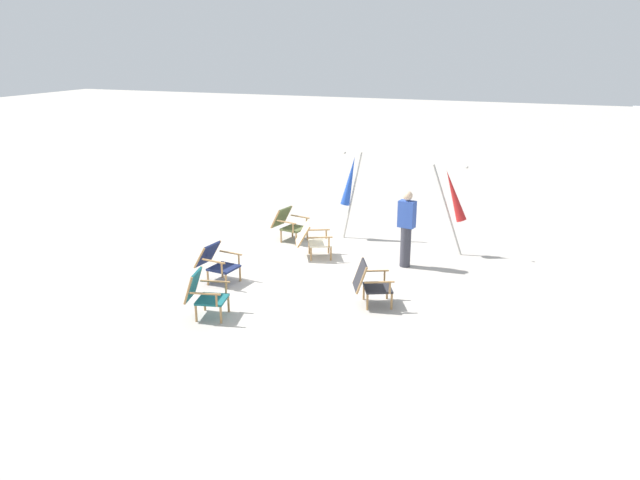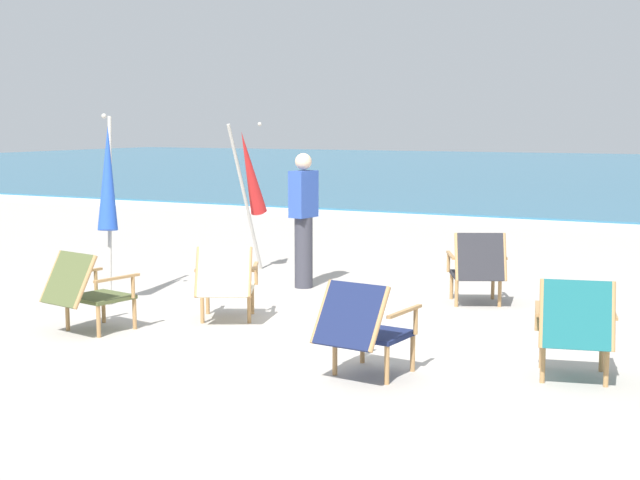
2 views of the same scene
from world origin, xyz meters
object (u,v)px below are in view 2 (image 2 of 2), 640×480
(beach_chair_front_right, at_px, (86,289))
(person_near_chairs, at_px, (304,219))
(umbrella_furled_blue, at_px, (108,180))
(beach_chair_mid_center, at_px, (363,326))
(beach_chair_back_right, at_px, (478,267))
(beach_chair_front_left, at_px, (575,327))
(umbrella_furled_red, at_px, (250,174))
(beach_chair_far_center, at_px, (226,281))

(beach_chair_front_right, height_order, person_near_chairs, person_near_chairs)
(umbrella_furled_blue, bearing_deg, beach_chair_mid_center, -22.12)
(beach_chair_front_right, relative_size, beach_chair_back_right, 1.00)
(beach_chair_front_left, bearing_deg, umbrella_furled_blue, 170.27)
(beach_chair_front_right, height_order, umbrella_furled_red, umbrella_furled_red)
(beach_chair_back_right, distance_m, umbrella_furled_red, 3.61)
(beach_chair_mid_center, xyz_separation_m, umbrella_furled_red, (-3.38, 4.00, 0.89))
(beach_chair_far_center, distance_m, person_near_chairs, 2.08)
(umbrella_furled_blue, xyz_separation_m, person_near_chairs, (1.52, 1.74, -0.53))
(beach_chair_front_left, height_order, umbrella_furled_red, umbrella_furled_red)
(beach_chair_far_center, relative_size, umbrella_furled_red, 0.47)
(beach_chair_back_right, bearing_deg, beach_chair_front_left, -59.24)
(beach_chair_mid_center, xyz_separation_m, umbrella_furled_blue, (-3.71, 1.51, 0.95))
(beach_chair_front_left, bearing_deg, beach_chair_mid_center, -157.68)
(beach_chair_far_center, height_order, beach_chair_front_left, beach_chair_front_left)
(beach_chair_far_center, bearing_deg, beach_chair_front_right, -133.78)
(beach_chair_mid_center, bearing_deg, umbrella_furled_blue, 157.88)
(beach_chair_mid_center, xyz_separation_m, person_near_chairs, (-2.19, 3.25, 0.42))
(beach_chair_mid_center, bearing_deg, beach_chair_front_right, 175.44)
(beach_chair_mid_center, relative_size, beach_chair_back_right, 0.98)
(beach_chair_mid_center, bearing_deg, beach_chair_back_right, 89.90)
(person_near_chairs, bearing_deg, beach_chair_far_center, -85.21)
(beach_chair_far_center, relative_size, beach_chair_back_right, 1.10)
(beach_chair_mid_center, relative_size, umbrella_furled_blue, 0.40)
(beach_chair_front_right, relative_size, person_near_chairs, 0.52)
(beach_chair_mid_center, relative_size, person_near_chairs, 0.51)
(beach_chair_front_right, relative_size, beach_chair_mid_center, 1.02)
(person_near_chairs, bearing_deg, beach_chair_front_left, -35.50)
(beach_chair_mid_center, bearing_deg, umbrella_furled_red, 130.19)
(beach_chair_mid_center, distance_m, umbrella_furled_blue, 4.12)
(beach_chair_far_center, distance_m, umbrella_furled_red, 3.22)
(beach_chair_front_right, xyz_separation_m, person_near_chairs, (0.77, 3.01, 0.42))
(beach_chair_far_center, bearing_deg, person_near_chairs, 94.79)
(umbrella_furled_red, bearing_deg, beach_chair_mid_center, -49.81)
(umbrella_furled_blue, relative_size, person_near_chairs, 1.28)
(umbrella_furled_blue, distance_m, umbrella_furled_red, 2.51)
(beach_chair_far_center, distance_m, beach_chair_mid_center, 2.36)
(beach_chair_front_left, relative_size, person_near_chairs, 0.50)
(beach_chair_far_center, bearing_deg, umbrella_furled_red, 115.97)
(beach_chair_mid_center, bearing_deg, beach_chair_front_left, 22.32)
(umbrella_furled_blue, bearing_deg, person_near_chairs, 48.88)
(beach_chair_back_right, bearing_deg, umbrella_furled_red, 165.52)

